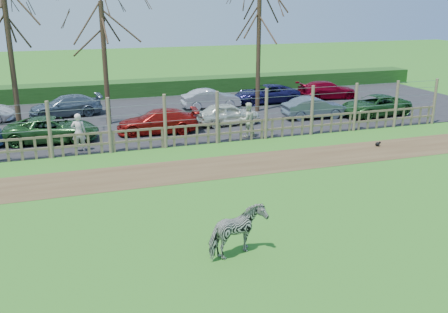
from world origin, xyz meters
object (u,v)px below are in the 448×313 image
object	(u,v)px
car_3	(158,121)
visitor_a	(79,132)
car_4	(228,114)
car_2	(52,129)
tree_left	(7,21)
tree_right	(259,23)
zebra	(237,232)
car_12	(266,94)
car_11	(211,99)
car_13	(327,90)
visitor_b	(248,120)
car_6	(375,105)
tree_mid	(103,34)
crow	(378,144)
car_5	(314,108)
car_9	(66,106)

from	to	relation	value
car_3	visitor_a	bearing A→B (deg)	-56.01
car_4	car_2	bearing A→B (deg)	90.13
tree_left	tree_right	xyz separation A→B (m)	(13.50, 1.50, -0.37)
zebra	car_12	bearing A→B (deg)	-46.20
car_12	tree_right	bearing A→B (deg)	-31.54
visitor_a	car_11	bearing A→B (deg)	-132.29
car_13	tree_left	bearing A→B (deg)	105.05
car_3	car_13	world-z (taller)	same
visitor_b	car_2	size ratio (longest dim) A/B	0.40
car_6	car_13	world-z (taller)	same
tree_right	car_13	xyz separation A→B (m)	(6.08, 2.24, -4.60)
tree_mid	visitor_a	size ratio (longest dim) A/B	3.96
tree_left	car_3	xyz separation A→B (m)	(6.67, -1.83, -4.98)
crow	car_6	world-z (taller)	car_6
tree_right	car_5	distance (m)	5.90
visitor_a	crow	size ratio (longest dim) A/B	6.23
crow	car_12	bearing A→B (deg)	94.87
tree_mid	car_12	size ratio (longest dim) A/B	1.58
tree_left	zebra	bearing A→B (deg)	-67.99
tree_right	visitor_b	size ratio (longest dim) A/B	4.26
tree_mid	visitor_a	xyz separation A→B (m)	(-1.80, -4.92, -3.96)
zebra	car_3	size ratio (longest dim) A/B	0.39
tree_mid	visitor_b	world-z (taller)	tree_mid
zebra	car_5	xyz separation A→B (m)	(9.73, 13.84, -0.05)
crow	car_2	size ratio (longest dim) A/B	0.06
visitor_b	car_4	world-z (taller)	visitor_b
crow	car_4	size ratio (longest dim) A/B	0.08
tree_left	zebra	distance (m)	17.10
car_9	car_12	bearing A→B (deg)	84.91
tree_left	zebra	world-z (taller)	tree_left
car_12	visitor_a	bearing A→B (deg)	-54.84
car_4	car_9	distance (m)	9.70
visitor_b	tree_mid	bearing A→B (deg)	-42.28
tree_mid	car_2	size ratio (longest dim) A/B	1.58
car_2	car_12	xyz separation A→B (m)	(13.44, 5.49, 0.00)
car_9	car_2	bearing A→B (deg)	-12.40
zebra	car_6	world-z (taller)	zebra
car_4	car_12	distance (m)	6.56
tree_mid	car_13	world-z (taller)	tree_mid
car_3	car_9	bearing A→B (deg)	-135.87
tree_right	visitor_a	world-z (taller)	tree_right
zebra	car_12	world-z (taller)	zebra
visitor_a	car_12	distance (m)	14.44
tree_left	crow	size ratio (longest dim) A/B	28.45
car_6	car_9	size ratio (longest dim) A/B	1.04
car_2	car_4	world-z (taller)	same
car_9	car_12	xyz separation A→B (m)	(12.67, -0.12, 0.00)
visitor_b	car_12	xyz separation A→B (m)	(4.28, 7.64, -0.26)
visitor_a	car_13	bearing A→B (deg)	-148.21
car_4	car_5	xyz separation A→B (m)	(5.23, -0.07, 0.00)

